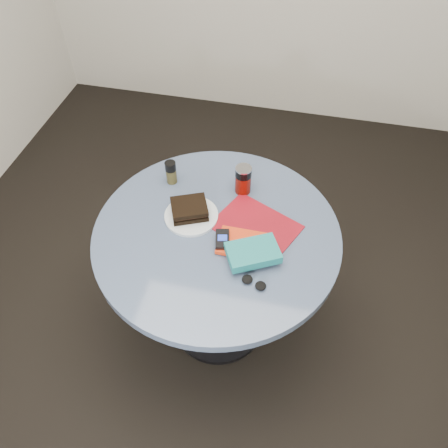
% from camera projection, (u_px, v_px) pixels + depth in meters
% --- Properties ---
extents(ground, '(4.00, 4.00, 0.00)m').
position_uv_depth(ground, '(219.00, 321.00, 2.32)').
color(ground, black).
rests_on(ground, ground).
extents(table, '(1.00, 1.00, 0.75)m').
position_uv_depth(table, '(217.00, 255.00, 1.88)').
color(table, black).
rests_on(table, ground).
extents(plate, '(0.26, 0.26, 0.01)m').
position_uv_depth(plate, '(191.00, 216.00, 1.80)').
color(plate, silver).
rests_on(plate, table).
extents(sandwich, '(0.18, 0.17, 0.05)m').
position_uv_depth(sandwich, '(189.00, 209.00, 1.78)').
color(sandwich, black).
rests_on(sandwich, plate).
extents(soda_can, '(0.09, 0.09, 0.13)m').
position_uv_depth(soda_can, '(243.00, 180.00, 1.86)').
color(soda_can, '#690E05').
rests_on(soda_can, table).
extents(pepper_grinder, '(0.06, 0.06, 0.11)m').
position_uv_depth(pepper_grinder, '(171.00, 172.00, 1.90)').
color(pepper_grinder, '#3E391A').
rests_on(pepper_grinder, table).
extents(magazine, '(0.39, 0.35, 0.01)m').
position_uv_depth(magazine, '(256.00, 226.00, 1.77)').
color(magazine, maroon).
rests_on(magazine, table).
extents(red_book, '(0.20, 0.14, 0.02)m').
position_uv_depth(red_book, '(244.00, 244.00, 1.70)').
color(red_book, red).
rests_on(red_book, magazine).
extents(novel, '(0.23, 0.20, 0.04)m').
position_uv_depth(novel, '(253.00, 253.00, 1.63)').
color(novel, '#176B6E').
rests_on(novel, red_book).
extents(mp3_player, '(0.07, 0.10, 0.02)m').
position_uv_depth(mp3_player, '(222.00, 239.00, 1.69)').
color(mp3_player, black).
rests_on(mp3_player, red_book).
extents(headphones, '(0.10, 0.07, 0.02)m').
position_uv_depth(headphones, '(254.00, 283.00, 1.58)').
color(headphones, black).
rests_on(headphones, table).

